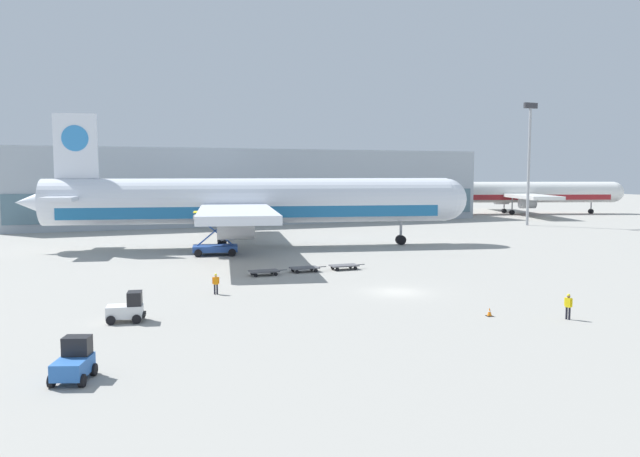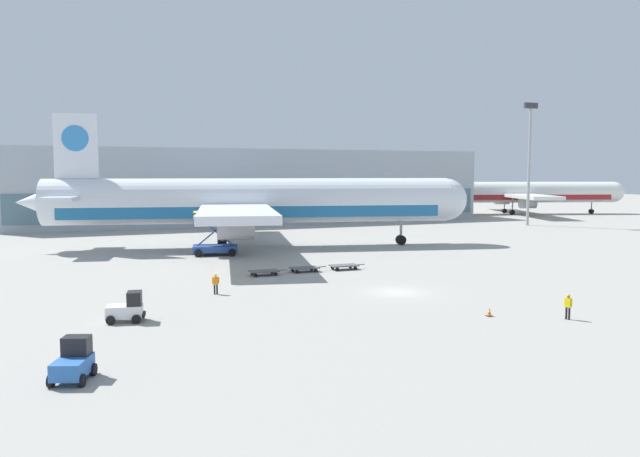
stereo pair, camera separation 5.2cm
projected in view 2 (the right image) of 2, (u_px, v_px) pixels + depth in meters
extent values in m
plane|color=#9E9B93|center=(397.00, 292.00, 51.32)|extent=(400.00, 400.00, 0.00)
cube|color=#9EA8B2|center=(255.00, 186.00, 122.49)|extent=(90.00, 18.00, 14.00)
cube|color=slate|center=(269.00, 204.00, 114.38)|extent=(88.20, 0.20, 4.90)
cylinder|color=#9EA0A5|center=(529.00, 167.00, 113.65)|extent=(0.50, 0.50, 21.26)
cube|color=#333338|center=(531.00, 106.00, 112.62)|extent=(2.80, 0.50, 1.00)
cylinder|color=silver|center=(254.00, 201.00, 80.79)|extent=(51.97, 17.38, 5.80)
cube|color=#1E669E|center=(254.00, 211.00, 80.91)|extent=(47.89, 16.33, 1.45)
sphere|color=silver|center=(446.00, 199.00, 84.80)|extent=(5.68, 5.68, 5.68)
cone|color=silver|center=(42.00, 202.00, 76.78)|extent=(7.46, 6.81, 5.51)
cube|color=silver|center=(76.00, 146.00, 76.79)|extent=(5.17, 1.60, 8.00)
cylinder|color=#3384CC|center=(75.00, 138.00, 76.70)|extent=(3.24, 1.26, 3.20)
cube|color=silver|center=(69.00, 197.00, 77.21)|extent=(6.44, 13.48, 0.50)
cube|color=silver|center=(234.00, 207.00, 80.46)|extent=(18.62, 48.57, 0.90)
cylinder|color=#9EA0A5|center=(236.00, 227.00, 70.70)|extent=(4.72, 3.68, 2.80)
cylinder|color=#9EA0A5|center=(233.00, 215.00, 90.54)|extent=(4.72, 3.68, 2.80)
cylinder|color=#9EA0A5|center=(401.00, 225.00, 84.15)|extent=(0.36, 0.36, 4.00)
cylinder|color=black|center=(401.00, 240.00, 84.34)|extent=(1.47, 1.17, 1.30)
cylinder|color=#9EA0A5|center=(222.00, 230.00, 77.32)|extent=(0.36, 0.36, 4.00)
cylinder|color=black|center=(222.00, 246.00, 77.50)|extent=(1.47, 1.17, 1.30)
cylinder|color=#9EA0A5|center=(222.00, 226.00, 83.61)|extent=(0.36, 0.36, 4.00)
cylinder|color=black|center=(222.00, 240.00, 83.80)|extent=(1.47, 1.17, 1.30)
cylinder|color=white|center=(523.00, 192.00, 144.72)|extent=(42.28, 18.58, 4.80)
cube|color=maroon|center=(523.00, 197.00, 144.82)|extent=(38.99, 17.36, 1.20)
sphere|color=white|center=(614.00, 192.00, 145.82)|extent=(4.71, 4.71, 4.71)
cone|color=white|center=(432.00, 192.00, 143.63)|extent=(6.48, 6.04, 4.56)
cube|color=white|center=(447.00, 167.00, 143.28)|extent=(4.19, 1.75, 6.62)
cylinder|color=yellow|center=(447.00, 164.00, 143.20)|extent=(2.65, 1.29, 2.65)
cube|color=white|center=(443.00, 190.00, 143.71)|extent=(6.33, 11.15, 0.41)
cube|color=white|center=(514.00, 195.00, 144.67)|extent=(19.22, 39.74, 0.75)
cylinder|color=#9EA0A5|center=(528.00, 203.00, 136.50)|extent=(4.04, 3.33, 2.32)
cylinder|color=#9EA0A5|center=(502.00, 200.00, 153.11)|extent=(4.04, 3.33, 2.32)
cylinder|color=#9EA0A5|center=(592.00, 204.00, 145.82)|extent=(0.30, 0.30, 3.31)
cylinder|color=black|center=(591.00, 211.00, 145.97)|extent=(1.26, 1.06, 1.08)
cylinder|color=#9EA0A5|center=(512.00, 205.00, 142.17)|extent=(0.30, 0.30, 3.31)
cylinder|color=black|center=(512.00, 212.00, 142.33)|extent=(1.26, 1.06, 1.08)
cylinder|color=#9EA0A5|center=(504.00, 204.00, 147.45)|extent=(0.30, 0.30, 3.31)
cylinder|color=black|center=(504.00, 211.00, 147.60)|extent=(1.26, 1.06, 1.08)
cube|color=#284C99|center=(215.00, 248.00, 73.95)|extent=(5.74, 4.10, 0.70)
cube|color=#B2B2B7|center=(215.00, 216.00, 73.60)|extent=(5.46, 3.89, 0.30)
cube|color=yellow|center=(215.00, 212.00, 73.55)|extent=(5.46, 3.89, 0.08)
cube|color=#284C99|center=(215.00, 231.00, 73.76)|extent=(4.19, 1.12, 3.57)
cube|color=#284C99|center=(215.00, 231.00, 73.76)|extent=(4.19, 1.12, 3.57)
cylinder|color=black|center=(232.00, 249.00, 75.76)|extent=(0.96, 0.55, 0.90)
cylinder|color=black|center=(232.00, 253.00, 72.80)|extent=(0.96, 0.55, 0.90)
cylinder|color=black|center=(199.00, 250.00, 75.15)|extent=(0.96, 0.55, 0.90)
cylinder|color=black|center=(198.00, 253.00, 72.20)|extent=(0.96, 0.55, 0.90)
cube|color=#2D66B7|center=(72.00, 367.00, 29.49)|extent=(2.11, 2.64, 0.80)
cube|color=black|center=(77.00, 345.00, 30.06)|extent=(1.47, 1.27, 0.90)
cube|color=black|center=(82.00, 365.00, 30.74)|extent=(1.24, 0.58, 0.24)
cylinder|color=black|center=(64.00, 370.00, 30.30)|extent=(0.43, 0.65, 0.60)
cylinder|color=black|center=(93.00, 369.00, 30.35)|extent=(0.43, 0.65, 0.60)
cylinder|color=black|center=(51.00, 381.00, 28.70)|extent=(0.43, 0.65, 0.60)
cylinder|color=black|center=(82.00, 381.00, 28.74)|extent=(0.43, 0.65, 0.60)
cube|color=silver|center=(125.00, 311.00, 41.17)|extent=(2.52, 1.81, 0.80)
cube|color=black|center=(134.00, 298.00, 41.21)|extent=(1.12, 1.39, 0.90)
cube|color=black|center=(144.00, 315.00, 41.43)|extent=(0.40, 1.27, 0.24)
cylinder|color=black|center=(138.00, 314.00, 42.04)|extent=(0.63, 0.35, 0.60)
cylinder|color=black|center=(136.00, 319.00, 40.67)|extent=(0.63, 0.35, 0.60)
cylinder|color=black|center=(113.00, 315.00, 41.73)|extent=(0.63, 0.35, 0.60)
cylinder|color=black|center=(111.00, 320.00, 40.37)|extent=(0.63, 0.35, 0.60)
cube|color=#56565B|center=(264.00, 271.00, 59.46)|extent=(2.83, 1.56, 0.12)
cube|color=#56565B|center=(282.00, 270.00, 60.11)|extent=(0.90, 0.10, 0.08)
cylinder|color=black|center=(272.00, 272.00, 60.42)|extent=(0.36, 0.15, 0.36)
cylinder|color=black|center=(276.00, 274.00, 59.23)|extent=(0.36, 0.15, 0.36)
cylinder|color=black|center=(252.00, 273.00, 59.73)|extent=(0.36, 0.15, 0.36)
cylinder|color=black|center=(256.00, 275.00, 58.54)|extent=(0.36, 0.15, 0.36)
cube|color=#56565B|center=(304.00, 268.00, 61.49)|extent=(2.83, 1.56, 0.12)
cube|color=#56565B|center=(322.00, 267.00, 62.14)|extent=(0.90, 0.10, 0.08)
cylinder|color=black|center=(311.00, 269.00, 62.45)|extent=(0.36, 0.15, 0.36)
cylinder|color=black|center=(316.00, 271.00, 61.26)|extent=(0.36, 0.15, 0.36)
cylinder|color=black|center=(293.00, 270.00, 61.77)|extent=(0.36, 0.15, 0.36)
cylinder|color=black|center=(297.00, 272.00, 60.58)|extent=(0.36, 0.15, 0.36)
cube|color=#56565B|center=(344.00, 265.00, 63.01)|extent=(2.83, 1.56, 0.12)
cube|color=#56565B|center=(361.00, 265.00, 63.66)|extent=(0.90, 0.10, 0.08)
cylinder|color=black|center=(350.00, 266.00, 63.97)|extent=(0.36, 0.15, 0.36)
cylinder|color=black|center=(355.00, 268.00, 62.78)|extent=(0.36, 0.15, 0.36)
cylinder|color=black|center=(333.00, 267.00, 63.28)|extent=(0.36, 0.15, 0.36)
cylinder|color=black|center=(337.00, 269.00, 62.09)|extent=(0.36, 0.15, 0.36)
cylinder|color=black|center=(569.00, 314.00, 41.73)|extent=(0.14, 0.14, 0.84)
cylinder|color=black|center=(566.00, 313.00, 41.87)|extent=(0.14, 0.14, 0.84)
cube|color=yellow|center=(568.00, 303.00, 41.73)|extent=(0.33, 0.41, 0.63)
cylinder|color=yellow|center=(572.00, 303.00, 41.56)|extent=(0.09, 0.09, 0.57)
cylinder|color=yellow|center=(565.00, 302.00, 41.91)|extent=(0.09, 0.09, 0.57)
sphere|color=#846047|center=(568.00, 296.00, 41.69)|extent=(0.23, 0.23, 0.23)
sphere|color=yellow|center=(568.00, 295.00, 41.69)|extent=(0.22, 0.22, 0.22)
cylinder|color=black|center=(215.00, 289.00, 50.34)|extent=(0.14, 0.14, 0.81)
cylinder|color=black|center=(217.00, 289.00, 50.40)|extent=(0.14, 0.14, 0.81)
cube|color=orange|center=(216.00, 281.00, 50.31)|extent=(0.37, 0.24, 0.61)
cylinder|color=orange|center=(213.00, 281.00, 50.23)|extent=(0.09, 0.09, 0.54)
cylinder|color=orange|center=(219.00, 280.00, 50.38)|extent=(0.09, 0.09, 0.54)
sphere|color=#DBB28E|center=(216.00, 276.00, 50.27)|extent=(0.22, 0.22, 0.22)
sphere|color=yellow|center=(216.00, 275.00, 50.26)|extent=(0.21, 0.21, 0.21)
cube|color=black|center=(489.00, 316.00, 42.77)|extent=(0.40, 0.40, 0.04)
cone|color=orange|center=(489.00, 312.00, 42.75)|extent=(0.32, 0.32, 0.56)
cylinder|color=white|center=(489.00, 311.00, 42.74)|extent=(0.19, 0.19, 0.08)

